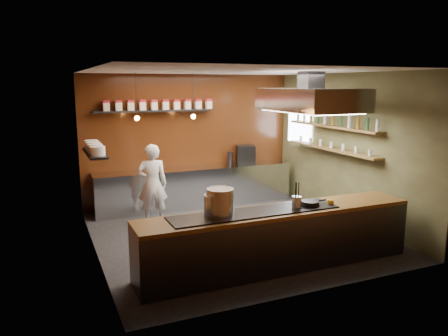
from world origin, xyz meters
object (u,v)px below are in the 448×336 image
stockpot_small (215,205)px  espresso_machine (246,154)px  extractor_hood (310,99)px  chef (152,184)px  stockpot_large (220,202)px

stockpot_small → espresso_machine: espresso_machine is taller
extractor_hood → chef: size_ratio=1.23×
extractor_hood → stockpot_large: extractor_hood is taller
extractor_hood → stockpot_large: size_ratio=5.02×
espresso_machine → chef: bearing=-140.3°
stockpot_large → chef: 2.89m
extractor_hood → espresso_machine: bearing=89.8°
stockpot_large → chef: bearing=95.7°
stockpot_large → stockpot_small: (-0.08, -0.00, -0.04)m
extractor_hood → stockpot_large: bearing=-152.5°
extractor_hood → chef: bearing=146.3°
chef → stockpot_large: bearing=106.3°
stockpot_large → extractor_hood: bearing=27.5°
stockpot_small → chef: bearing=94.2°
espresso_machine → stockpot_large: bearing=-101.7°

